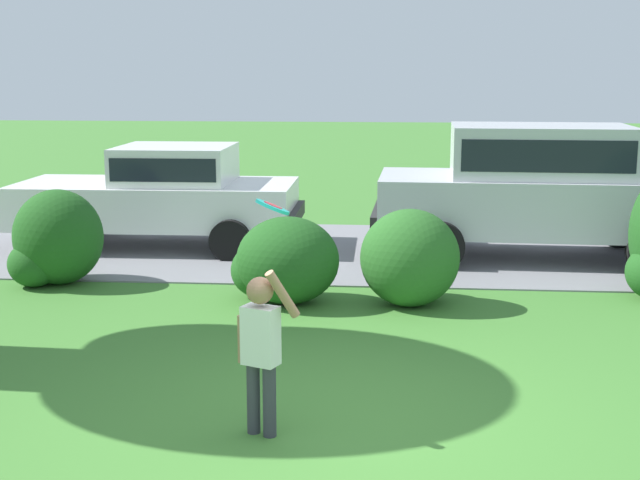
{
  "coord_description": "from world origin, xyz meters",
  "views": [
    {
      "loc": [
        0.43,
        -6.31,
        2.68
      ],
      "look_at": [
        -0.27,
        1.77,
        1.1
      ],
      "focal_mm": 49.02,
      "sensor_mm": 36.0,
      "label": 1
    }
  ],
  "objects_px": {
    "parked_sedan": "(163,192)",
    "parked_suv": "(539,185)",
    "child_thrower": "(261,342)",
    "frisbee": "(273,207)"
  },
  "relations": [
    {
      "from": "parked_suv",
      "to": "parked_sedan",
      "type": "bearing_deg",
      "value": 175.99
    },
    {
      "from": "child_thrower",
      "to": "frisbee",
      "type": "height_order",
      "value": "frisbee"
    },
    {
      "from": "parked_sedan",
      "to": "parked_suv",
      "type": "xyz_separation_m",
      "value": [
        5.58,
        -0.39,
        0.23
      ]
    },
    {
      "from": "parked_sedan",
      "to": "child_thrower",
      "type": "relative_size",
      "value": 3.44
    },
    {
      "from": "child_thrower",
      "to": "frisbee",
      "type": "bearing_deg",
      "value": 87.97
    },
    {
      "from": "parked_suv",
      "to": "child_thrower",
      "type": "relative_size",
      "value": 3.7
    },
    {
      "from": "parked_sedan",
      "to": "child_thrower",
      "type": "height_order",
      "value": "parked_sedan"
    },
    {
      "from": "parked_suv",
      "to": "child_thrower",
      "type": "bearing_deg",
      "value": -114.89
    },
    {
      "from": "parked_sedan",
      "to": "child_thrower",
      "type": "bearing_deg",
      "value": -69.51
    },
    {
      "from": "parked_sedan",
      "to": "parked_suv",
      "type": "height_order",
      "value": "parked_suv"
    }
  ]
}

